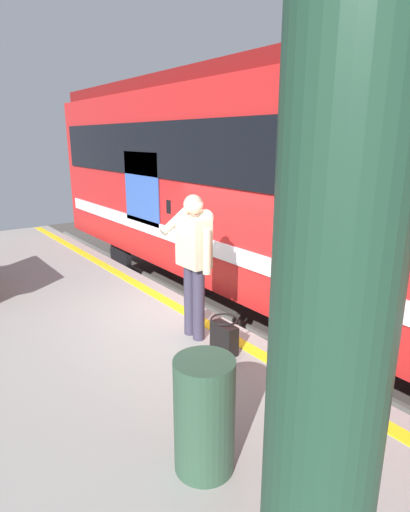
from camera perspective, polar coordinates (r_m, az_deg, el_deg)
ground_plane at (r=6.22m, az=1.06°, el=-15.01°), size 23.58×23.58×0.00m
platform at (r=5.24m, az=-15.57°, el=-16.48°), size 14.74×3.64×0.87m
safety_line at (r=5.65m, az=-1.33°, el=-8.29°), size 14.44×0.16×0.01m
track_rail_near at (r=6.85m, az=8.80°, el=-11.34°), size 19.16×0.08×0.16m
track_rail_far at (r=7.85m, az=16.27°, el=-8.16°), size 19.16×0.08×0.16m
train_carriage at (r=7.04m, az=10.50°, el=10.44°), size 11.41×3.03×4.04m
passenger at (r=4.80m, az=-1.44°, el=0.11°), size 0.57×0.55×1.71m
handbag at (r=4.74m, az=2.61°, el=-10.80°), size 0.34×0.31×0.40m
station_column at (r=1.36m, az=17.52°, el=-0.96°), size 0.40×0.40×3.87m
trash_bin at (r=3.15m, az=-0.09°, el=-20.75°), size 0.43×0.43×0.86m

